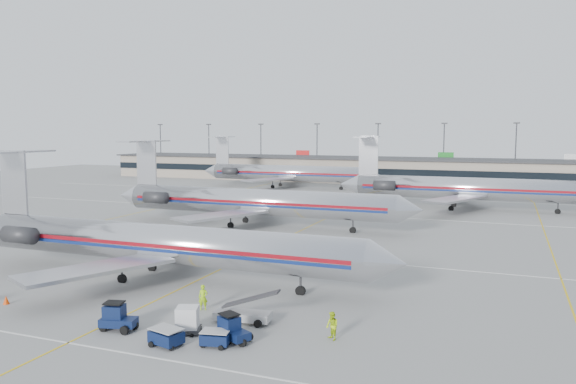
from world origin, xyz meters
The scene contains 18 objects.
ground centered at (0.00, 0.00, 0.00)m, with size 260.00×260.00×0.00m, color gray.
apron_markings centered at (0.00, 10.00, 0.01)m, with size 160.00×0.15×0.02m, color silver.
terminal centered at (0.00, 97.97, 3.16)m, with size 162.00×17.00×6.25m.
light_mast_row centered at (0.00, 112.00, 8.58)m, with size 163.60×0.40×15.28m.
jet_foreground centered at (-3.92, -3.04, 3.29)m, with size 43.37×25.54×11.35m.
jet_second_row centered at (-7.74, 25.29, 3.45)m, with size 45.43×26.75×11.89m.
jet_third_row centered at (18.81, 53.41, 3.59)m, with size 45.19×27.80×12.36m.
jet_back_row centered at (-22.85, 75.79, 3.47)m, with size 43.65×26.85×11.94m.
tug_center centered at (1.40, -15.06, 0.87)m, with size 2.56×1.71×1.90m.
tug_right centered at (9.44, -14.12, 0.83)m, with size 2.49×2.02×1.81m.
cart_inner centered at (5.98, -16.17, 0.59)m, with size 2.22×1.78×1.11m.
cart_outer centered at (8.83, -15.12, 0.52)m, with size 1.93×1.51×0.98m.
uld_container centered at (6.04, -13.80, 0.89)m, with size 2.05×1.89×1.76m.
belt_loader centered at (8.58, -10.63, 0.65)m, with size 4.72×1.95×2.44m.
ramp_worker_near centered at (4.57, -9.22, 0.93)m, with size 0.68×0.45×1.87m, color #9BD514.
ramp_worker_far centered at (15.20, -11.51, 0.90)m, with size 0.88×0.68×1.81m, color #B0D414.
cone_right centered at (9.08, -12.54, 0.32)m, with size 0.48×0.48×0.65m, color #E63F07.
cone_left centered at (-10.14, -13.51, 0.33)m, with size 0.48×0.48×0.65m, color #E63F07.
Camera 1 is at (25.08, -44.43, 13.19)m, focal length 35.00 mm.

